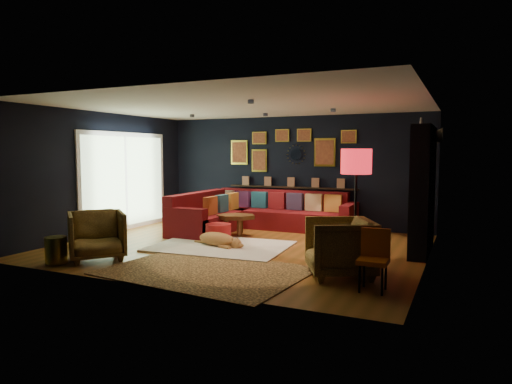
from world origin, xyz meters
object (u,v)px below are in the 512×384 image
at_px(armchair_right, 340,244).
at_px(sectional, 252,215).
at_px(coffee_table, 236,219).
at_px(pouf, 218,232).
at_px(orange_chair, 374,255).
at_px(floor_lamp, 356,166).
at_px(armchair_left, 97,233).
at_px(dog, 217,237).
at_px(gold_stool, 56,250).

bearing_deg(armchair_right, sectional, -163.91).
distance_m(coffee_table, pouf, 0.76).
bearing_deg(orange_chair, floor_lamp, 110.28).
height_order(armchair_left, armchair_right, armchair_right).
xyz_separation_m(floor_lamp, dog, (-2.53, -0.15, -1.34)).
distance_m(armchair_right, dog, 2.77).
relative_size(coffee_table, gold_stool, 2.35).
xyz_separation_m(coffee_table, armchair_right, (2.76, -2.14, 0.09)).
relative_size(coffee_table, armchair_right, 1.08).
height_order(orange_chair, floor_lamp, floor_lamp).
bearing_deg(pouf, armchair_right, -26.84).
relative_size(sectional, gold_stool, 8.14).
distance_m(armchair_left, dog, 2.14).
distance_m(coffee_table, armchair_left, 3.03).
distance_m(floor_lamp, dog, 2.87).
distance_m(gold_stool, floor_lamp, 4.99).
relative_size(coffee_table, orange_chair, 1.26).
xyz_separation_m(gold_stool, floor_lamp, (4.23, 2.30, 1.32)).
relative_size(pouf, dog, 0.44).
bearing_deg(armchair_left, pouf, 13.66).
bearing_deg(pouf, dog, -64.10).
height_order(armchair_right, orange_chair, armchair_right).
height_order(armchair_left, floor_lamp, floor_lamp).
distance_m(sectional, armchair_right, 4.11).
relative_size(armchair_left, dog, 0.78).
height_order(sectional, armchair_left, armchair_left).
bearing_deg(sectional, dog, -83.56).
xyz_separation_m(pouf, orange_chair, (3.33, -1.87, 0.26)).
bearing_deg(floor_lamp, pouf, 174.75).
xyz_separation_m(sectional, pouf, (0.03, -1.61, -0.13)).
bearing_deg(armchair_right, coffee_table, -154.55).
relative_size(armchair_right, orange_chair, 1.16).
height_order(armchair_right, gold_stool, armchair_right).
bearing_deg(armchair_left, armchair_right, -38.64).
bearing_deg(armchair_left, floor_lamp, -23.03).
bearing_deg(armchair_right, floor_lamp, 155.30).
height_order(pouf, orange_chair, orange_chair).
bearing_deg(dog, armchair_right, -8.45).
bearing_deg(gold_stool, pouf, 59.45).
relative_size(pouf, armchair_right, 0.55).
bearing_deg(orange_chair, gold_stool, -172.30).
relative_size(armchair_left, armchair_right, 0.96).
xyz_separation_m(sectional, gold_stool, (-1.47, -4.16, -0.11)).
xyz_separation_m(orange_chair, floor_lamp, (-0.61, 1.62, 1.07)).
bearing_deg(gold_stool, orange_chair, 8.01).
xyz_separation_m(coffee_table, dog, (0.19, -1.14, -0.17)).
bearing_deg(floor_lamp, armchair_left, -154.21).
distance_m(armchair_right, floor_lamp, 1.58).
height_order(armchair_left, dog, armchair_left).
bearing_deg(dog, coffee_table, 112.40).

